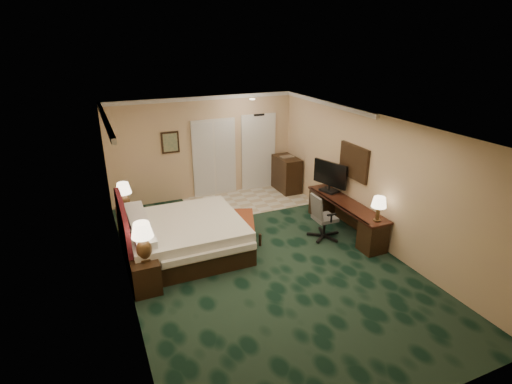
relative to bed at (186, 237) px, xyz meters
name	(u,v)px	position (x,y,z in m)	size (l,w,h in m)	color
floor	(262,260)	(1.29, -0.90, -0.35)	(5.00, 7.50, 0.00)	black
ceiling	(263,125)	(1.29, -0.90, 2.35)	(5.00, 7.50, 0.00)	white
wall_back	(204,148)	(1.29, 2.85, 1.00)	(5.00, 0.00, 2.70)	#CFAA8D
wall_front	(411,322)	(1.29, -4.65, 1.00)	(5.00, 0.00, 2.70)	#CFAA8D
wall_left	(122,220)	(-1.21, -0.90, 1.00)	(0.00, 7.50, 2.70)	#CFAA8D
wall_right	(372,179)	(3.79, -0.90, 1.00)	(0.00, 7.50, 2.70)	#CFAA8D
crown_molding	(263,128)	(1.29, -0.90, 2.30)	(5.00, 7.50, 0.10)	silver
tile_patch	(248,201)	(2.19, 2.00, -0.35)	(3.20, 1.70, 0.01)	beige
headboard	(124,230)	(-1.15, 0.10, 0.35)	(0.12, 2.00, 1.40)	#4A131B
entry_door	(258,153)	(2.84, 2.82, 0.70)	(1.02, 0.06, 2.18)	silver
closet_doors	(214,158)	(1.54, 2.81, 0.70)	(1.20, 0.06, 2.10)	silver
wall_art	(170,142)	(0.39, 2.81, 1.25)	(0.45, 0.06, 0.55)	#486854
wall_mirror	(354,162)	(3.75, -0.30, 1.20)	(0.05, 0.95, 0.75)	white
bed	(186,237)	(0.00, 0.00, 0.00)	(2.22, 2.06, 0.70)	white
nightstand_near	(146,276)	(-0.96, -0.99, -0.06)	(0.47, 0.53, 0.58)	black
nightstand_far	(129,222)	(-0.96, 1.33, -0.06)	(0.47, 0.53, 0.58)	black
lamp_near	(143,241)	(-0.93, -0.94, 0.58)	(0.37, 0.37, 0.69)	black
lamp_far	(124,196)	(-0.98, 1.33, 0.54)	(0.33, 0.33, 0.63)	black
bed_bench	(244,228)	(1.33, 0.17, -0.15)	(0.42, 1.21, 0.41)	brown
desk	(345,217)	(3.51, -0.48, 0.00)	(0.52, 2.42, 0.70)	black
tv	(330,177)	(3.52, 0.24, 0.71)	(0.08, 0.93, 0.73)	black
desk_lamp	(378,209)	(3.52, -1.49, 0.61)	(0.30, 0.30, 0.52)	black
desk_chair	(325,216)	(2.93, -0.55, 0.16)	(0.59, 0.55, 1.02)	#545454
minibar	(287,174)	(3.48, 2.30, 0.14)	(0.51, 0.93, 0.98)	black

